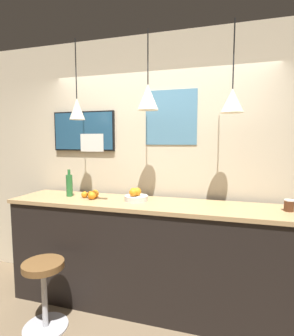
% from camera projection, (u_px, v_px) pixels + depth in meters
% --- Properties ---
extents(back_wall, '(8.00, 0.06, 2.90)m').
position_uv_depth(back_wall, '(157.00, 165.00, 3.01)').
color(back_wall, beige).
rests_on(back_wall, ground_plane).
extents(service_counter, '(2.92, 0.61, 1.11)m').
position_uv_depth(service_counter, '(147.00, 255.00, 2.70)').
color(service_counter, black).
rests_on(service_counter, ground_plane).
extents(bar_stool, '(0.41, 0.41, 0.64)m').
position_uv_depth(bar_stool, '(44.00, 284.00, 2.39)').
color(bar_stool, '#B7B7BC').
rests_on(bar_stool, ground_plane).
extents(fruit_bowl, '(0.24, 0.24, 0.14)m').
position_uv_depth(fruit_bowl, '(136.00, 196.00, 2.71)').
color(fruit_bowl, beige).
rests_on(fruit_bowl, service_counter).
extents(orange_pile, '(0.19, 0.18, 0.09)m').
position_uv_depth(orange_pile, '(92.00, 194.00, 2.84)').
color(orange_pile, orange).
rests_on(orange_pile, service_counter).
extents(juice_bottle, '(0.07, 0.07, 0.30)m').
position_uv_depth(juice_bottle, '(69.00, 185.00, 2.93)').
color(juice_bottle, '#286B33').
rests_on(juice_bottle, service_counter).
extents(spread_jar, '(0.08, 0.08, 0.10)m').
position_uv_depth(spread_jar, '(289.00, 205.00, 2.31)').
color(spread_jar, '#562D19').
rests_on(spread_jar, service_counter).
extents(pendant_lamp_left, '(0.17, 0.17, 0.84)m').
position_uv_depth(pendant_lamp_left, '(77.00, 109.00, 2.80)').
color(pendant_lamp_left, black).
extents(pendant_lamp_middle, '(0.21, 0.21, 0.77)m').
position_uv_depth(pendant_lamp_middle, '(148.00, 97.00, 2.57)').
color(pendant_lamp_middle, black).
extents(pendant_lamp_right, '(0.21, 0.21, 0.82)m').
position_uv_depth(pendant_lamp_right, '(232.00, 100.00, 2.35)').
color(pendant_lamp_right, black).
extents(mounted_tv, '(0.80, 0.04, 0.47)m').
position_uv_depth(mounted_tv, '(84.00, 131.00, 3.17)').
color(mounted_tv, black).
extents(hanging_menu_board, '(0.24, 0.01, 0.17)m').
position_uv_depth(hanging_menu_board, '(92.00, 143.00, 2.51)').
color(hanging_menu_board, white).
extents(wall_poster, '(0.57, 0.01, 0.60)m').
position_uv_depth(wall_poster, '(171.00, 117.00, 2.87)').
color(wall_poster, teal).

